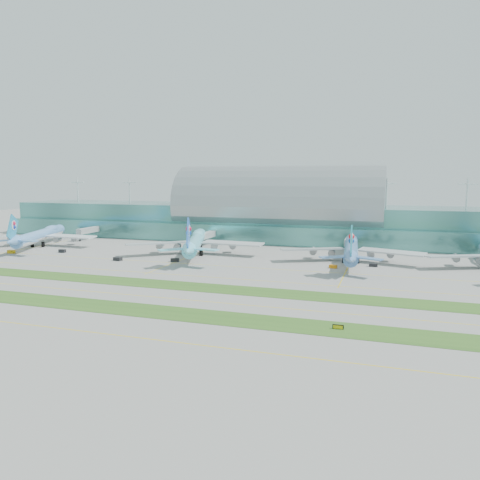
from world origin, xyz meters
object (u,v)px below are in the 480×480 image
(terminal, at_px, (279,215))
(airliner_c, at_px, (351,248))
(airliner_b, at_px, (196,241))
(airliner_a, at_px, (40,235))
(taxiway_sign_east, at_px, (338,327))

(terminal, height_order, airliner_c, terminal)
(airliner_c, bearing_deg, terminal, 122.65)
(airliner_b, bearing_deg, terminal, 50.31)
(terminal, distance_m, airliner_b, 70.01)
(airliner_a, distance_m, taxiway_sign_east, 189.89)
(airliner_b, relative_size, taxiway_sign_east, 26.71)
(airliner_b, distance_m, airliner_c, 72.14)
(airliner_a, relative_size, airliner_c, 0.99)
(airliner_c, xyz_separation_m, taxiway_sign_east, (4.77, -94.35, -5.34))
(airliner_a, relative_size, taxiway_sign_east, 25.48)
(airliner_a, distance_m, airliner_c, 161.70)
(airliner_b, height_order, airliner_c, airliner_b)
(terminal, height_order, taxiway_sign_east, terminal)
(airliner_b, relative_size, airliner_c, 1.04)
(terminal, relative_size, taxiway_sign_east, 126.05)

